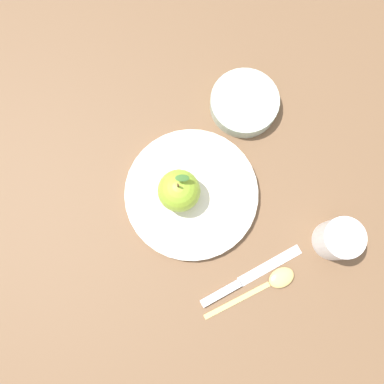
% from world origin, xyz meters
% --- Properties ---
extents(ground_plane, '(2.40, 2.40, 0.00)m').
position_xyz_m(ground_plane, '(0.00, 0.00, 0.00)').
color(ground_plane, brown).
extents(dinner_plate, '(0.25, 0.25, 0.02)m').
position_xyz_m(dinner_plate, '(0.00, 0.03, 0.01)').
color(dinner_plate, silver).
rests_on(dinner_plate, ground_plane).
extents(apple, '(0.08, 0.08, 0.09)m').
position_xyz_m(apple, '(-0.01, 0.05, 0.06)').
color(apple, '#8CB22D').
rests_on(apple, dinner_plate).
extents(side_bowl, '(0.13, 0.13, 0.03)m').
position_xyz_m(side_bowl, '(0.20, 0.03, 0.02)').
color(side_bowl, '#B2C6B2').
rests_on(side_bowl, ground_plane).
extents(cup, '(0.07, 0.07, 0.07)m').
position_xyz_m(cup, '(0.06, -0.23, 0.04)').
color(cup, white).
rests_on(cup, ground_plane).
extents(knife, '(0.18, 0.12, 0.01)m').
position_xyz_m(knife, '(-0.09, -0.13, 0.00)').
color(knife, silver).
rests_on(knife, ground_plane).
extents(spoon, '(0.16, 0.12, 0.01)m').
position_xyz_m(spoon, '(-0.07, -0.18, 0.01)').
color(spoon, '#D8B766').
rests_on(spoon, ground_plane).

